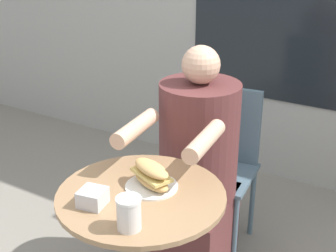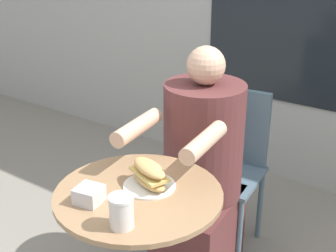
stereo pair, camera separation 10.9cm
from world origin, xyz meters
The scene contains 6 objects.
cafe_table centered at (0.00, 0.00, 0.53)m, with size 0.63×0.63×0.74m.
diner_chair centered at (-0.06, 0.87, 0.52)m, with size 0.42×0.42×0.87m.
seated_diner centered at (-0.04, 0.52, 0.51)m, with size 0.43×0.69×1.18m.
sandwich_on_plate centered at (0.01, 0.06, 0.78)m, with size 0.20×0.20×0.10m.
drink_cup centered at (0.09, -0.20, 0.80)m, with size 0.08×0.08×0.11m.
napkin_box centered at (-0.10, -0.15, 0.77)m, with size 0.10×0.10×0.06m.
Camera 1 is at (0.86, -1.23, 1.65)m, focal length 50.00 mm.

